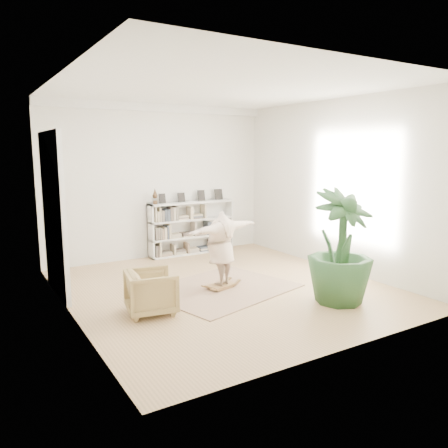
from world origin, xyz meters
The scene contains 9 objects.
floor centered at (0.00, 0.00, 0.00)m, with size 6.00×6.00×0.00m, color #A28053.
room_shell centered at (0.00, 2.94, 3.51)m, with size 6.00×6.00×6.00m.
doors centered at (-2.70, 1.30, 1.40)m, with size 0.09×1.78×2.92m.
bookshelf centered at (0.74, 2.82, 0.64)m, with size 2.20×0.35×1.64m.
armchair centered at (-1.65, -0.51, 0.34)m, with size 0.73×0.76×0.69m, color tan.
rug centered at (-0.09, -0.03, 0.01)m, with size 2.50×2.00×0.02m, color tan.
rocker_board centered at (-0.09, -0.03, 0.07)m, with size 0.59×0.44×0.11m.
person centered at (-0.09, -0.03, 0.81)m, with size 1.68×0.46×1.37m, color beige.
houseplant centered at (1.24, -1.66, 0.96)m, with size 1.07×1.07×1.91m, color #274D26.
Camera 1 is at (-4.06, -6.70, 2.51)m, focal length 35.00 mm.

